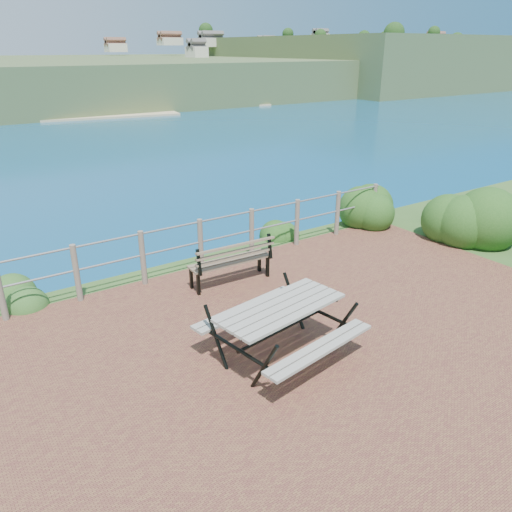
{
  "coord_description": "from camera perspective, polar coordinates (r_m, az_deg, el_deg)",
  "views": [
    {
      "loc": [
        -4.0,
        -4.47,
        3.95
      ],
      "look_at": [
        0.25,
        1.85,
        0.75
      ],
      "focal_mm": 35.0,
      "sensor_mm": 36.0,
      "label": 1
    }
  ],
  "objects": [
    {
      "name": "shrub_lip_west",
      "position": [
        9.32,
        -25.18,
        -4.63
      ],
      "size": [
        0.82,
        0.82,
        0.58
      ],
      "primitive_type": "ellipsoid",
      "color": "#2F5A21",
      "rests_on": "ground"
    },
    {
      "name": "safety_railing",
      "position": [
        9.41,
        -6.36,
        1.61
      ],
      "size": [
        9.4,
        0.1,
        1.0
      ],
      "color": "#6B5B4C",
      "rests_on": "ground"
    },
    {
      "name": "shrub_right_front",
      "position": [
        11.81,
        22.12,
        1.5
      ],
      "size": [
        1.45,
        1.45,
        2.06
      ],
      "primitive_type": "ellipsoid",
      "color": "#174314",
      "rests_on": "ground"
    },
    {
      "name": "park_bench",
      "position": [
        8.82,
        -2.99,
        0.19
      ],
      "size": [
        1.53,
        0.44,
        0.86
      ],
      "rotation": [
        0.0,
        0.0,
        -0.04
      ],
      "color": "brown",
      "rests_on": "ground"
    },
    {
      "name": "shrub_lip_east",
      "position": [
        11.41,
        2.99,
        2.49
      ],
      "size": [
        0.76,
        0.76,
        0.5
      ],
      "primitive_type": "ellipsoid",
      "color": "#174314",
      "rests_on": "ground"
    },
    {
      "name": "distant_bay",
      "position": [
        272.51,
        7.12,
        21.45
      ],
      "size": [
        290.0,
        232.36,
        24.0
      ],
      "color": "#415A2D",
      "rests_on": "ground"
    },
    {
      "name": "ground",
      "position": [
        7.18,
        6.74,
        -10.76
      ],
      "size": [
        10.0,
        7.0,
        0.12
      ],
      "primitive_type": "cube",
      "color": "brown",
      "rests_on": "ground"
    },
    {
      "name": "shrub_right_edge",
      "position": [
        12.43,
        13.0,
        3.65
      ],
      "size": [
        1.11,
        1.11,
        1.59
      ],
      "primitive_type": "ellipsoid",
      "color": "#174314",
      "rests_on": "ground"
    },
    {
      "name": "picnic_table",
      "position": [
        6.79,
        2.84,
        -7.92
      ],
      "size": [
        1.89,
        1.55,
        0.76
      ],
      "rotation": [
        0.0,
        0.0,
        0.16
      ],
      "color": "gray",
      "rests_on": "ground"
    }
  ]
}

